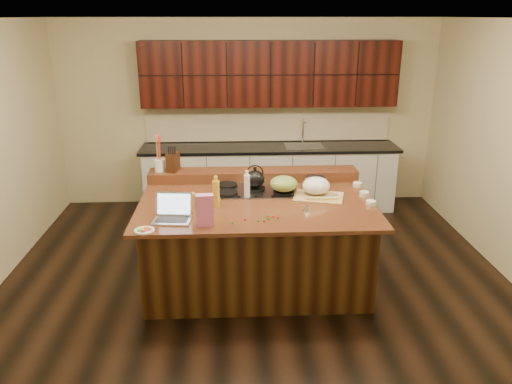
{
  "coord_description": "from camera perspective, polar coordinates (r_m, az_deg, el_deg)",
  "views": [
    {
      "loc": [
        -0.23,
        -4.8,
        2.73
      ],
      "look_at": [
        0.0,
        0.05,
        1.0
      ],
      "focal_mm": 35.0,
      "sensor_mm": 36.0,
      "label": 1
    }
  ],
  "objects": [
    {
      "name": "strainer_bowl",
      "position": [
        5.6,
        6.84,
        1.08
      ],
      "size": [
        0.29,
        0.29,
        0.09
      ],
      "primitive_type": "cylinder",
      "rotation": [
        0.0,
        0.0,
        -0.25
      ],
      "color": "#996B3F",
      "rests_on": "island"
    },
    {
      "name": "kettle",
      "position": [
        5.37,
        -0.13,
        1.49
      ],
      "size": [
        0.28,
        0.28,
        0.19
      ],
      "primitive_type": "ellipsoid",
      "rotation": [
        0.0,
        0.0,
        0.41
      ],
      "color": "black",
      "rests_on": "cooktop"
    },
    {
      "name": "utensil_crock",
      "position": [
        5.8,
        -10.95,
        3.01
      ],
      "size": [
        0.15,
        0.15,
        0.14
      ],
      "primitive_type": "cylinder",
      "rotation": [
        0.0,
        0.0,
        0.26
      ],
      "color": "white",
      "rests_on": "back_ledge"
    },
    {
      "name": "vinegar_bottle",
      "position": [
        5.19,
        -1.04,
        0.64
      ],
      "size": [
        0.08,
        0.08,
        0.25
      ],
      "primitive_type": "cylinder",
      "rotation": [
        0.0,
        0.0,
        0.23
      ],
      "color": "silver",
      "rests_on": "island"
    },
    {
      "name": "gumdrop_7",
      "position": [
        4.67,
        1.45,
        -3.08
      ],
      "size": [
        0.02,
        0.02,
        0.02
      ],
      "primitive_type": "ellipsoid",
      "color": "#198C26",
      "rests_on": "island"
    },
    {
      "name": "gumdrop_1",
      "position": [
        4.58,
        -2.71,
        -3.55
      ],
      "size": [
        0.02,
        0.02,
        0.02
      ],
      "primitive_type": "ellipsoid",
      "color": "#198C26",
      "rests_on": "island"
    },
    {
      "name": "gumdrop_2",
      "position": [
        4.65,
        -1.22,
        -3.17
      ],
      "size": [
        0.02,
        0.02,
        0.02
      ],
      "primitive_type": "ellipsoid",
      "color": "red",
      "rests_on": "island"
    },
    {
      "name": "ramekin_a",
      "position": [
        5.4,
        12.26,
        -0.2
      ],
      "size": [
        0.12,
        0.12,
        0.04
      ],
      "primitive_type": "cylinder",
      "rotation": [
        0.0,
        0.0,
        0.28
      ],
      "color": "white",
      "rests_on": "island"
    },
    {
      "name": "cooktop",
      "position": [
        5.41,
        -0.13,
        0.24
      ],
      "size": [
        0.92,
        0.52,
        0.05
      ],
      "color": "gray",
      "rests_on": "island"
    },
    {
      "name": "laptop",
      "position": [
        4.73,
        -9.48,
        -2.34
      ],
      "size": [
        0.37,
        0.31,
        0.24
      ],
      "rotation": [
        0.0,
        0.0,
        -0.1
      ],
      "color": "#B7B7BC",
      "rests_on": "island"
    },
    {
      "name": "back_ledge",
      "position": [
        5.78,
        -0.31,
        1.97
      ],
      "size": [
        2.4,
        0.3,
        0.12
      ],
      "primitive_type": "cube",
      "color": "black",
      "rests_on": "island"
    },
    {
      "name": "gumdrop_5",
      "position": [
        4.65,
        0.9,
        -3.2
      ],
      "size": [
        0.02,
        0.02,
        0.02
      ],
      "primitive_type": "ellipsoid",
      "color": "#198C26",
      "rests_on": "island"
    },
    {
      "name": "island",
      "position": [
        5.32,
        0.03,
        -5.63
      ],
      "size": [
        2.4,
        1.6,
        0.92
      ],
      "color": "black",
      "rests_on": "ground"
    },
    {
      "name": "knife_block",
      "position": [
        5.77,
        -9.47,
        3.41
      ],
      "size": [
        0.15,
        0.2,
        0.22
      ],
      "primitive_type": "cube",
      "rotation": [
        0.0,
        0.0,
        -0.26
      ],
      "color": "black",
      "rests_on": "back_ledge"
    },
    {
      "name": "pink_bag",
      "position": [
        4.51,
        -5.86,
        -2.09
      ],
      "size": [
        0.17,
        0.1,
        0.3
      ],
      "primitive_type": "cube",
      "rotation": [
        0.0,
        0.0,
        0.08
      ],
      "color": "pink",
      "rests_on": "island"
    },
    {
      "name": "gumdrop_6",
      "position": [
        4.62,
        0.92,
        -3.36
      ],
      "size": [
        0.02,
        0.02,
        0.02
      ],
      "primitive_type": "ellipsoid",
      "color": "red",
      "rests_on": "island"
    },
    {
      "name": "green_bowl",
      "position": [
        5.28,
        3.19,
        0.96
      ],
      "size": [
        0.3,
        0.3,
        0.16
      ],
      "primitive_type": "ellipsoid",
      "rotation": [
        0.0,
        0.0,
        -0.0
      ],
      "color": "olive",
      "rests_on": "cooktop"
    },
    {
      "name": "package_box",
      "position": [
        5.06,
        -7.54,
        -0.8
      ],
      "size": [
        0.1,
        0.08,
        0.13
      ],
      "primitive_type": "cube",
      "rotation": [
        0.0,
        0.0,
        0.19
      ],
      "color": "#E0B34F",
      "rests_on": "island"
    },
    {
      "name": "wooden_tray",
      "position": [
        5.28,
        6.96,
        0.43
      ],
      "size": [
        0.58,
        0.48,
        0.2
      ],
      "rotation": [
        0.0,
        0.0,
        -0.26
      ],
      "color": "tan",
      "rests_on": "island"
    },
    {
      "name": "kitchen_timer",
      "position": [
        4.89,
        5.86,
        -1.81
      ],
      "size": [
        0.09,
        0.09,
        0.07
      ],
      "primitive_type": "cone",
      "rotation": [
        0.0,
        0.0,
        0.09
      ],
      "color": "silver",
      "rests_on": "island"
    },
    {
      "name": "candy_plate",
      "position": [
        4.54,
        -12.65,
        -4.3
      ],
      "size": [
        0.23,
        0.23,
        0.01
      ],
      "primitive_type": "cylinder",
      "rotation": [
        0.0,
        0.0,
        0.38
      ],
      "color": "white",
      "rests_on": "island"
    },
    {
      "name": "gumdrop_4",
      "position": [
        4.73,
        1.99,
        -2.8
      ],
      "size": [
        0.02,
        0.02,
        0.02
      ],
      "primitive_type": "ellipsoid",
      "color": "red",
      "rests_on": "island"
    },
    {
      "name": "back_counter",
      "position": [
        7.26,
        1.56,
        5.67
      ],
      "size": [
        3.7,
        0.66,
        2.4
      ],
      "color": "silver",
      "rests_on": "ground"
    },
    {
      "name": "ramekin_b",
      "position": [
        5.15,
        13.0,
        -1.22
      ],
      "size": [
        0.1,
        0.1,
        0.04
      ],
      "primitive_type": "cylinder",
      "rotation": [
        0.0,
        0.0,
        -0.0
      ],
      "color": "white",
      "rests_on": "island"
    },
    {
      "name": "ramekin_c",
      "position": [
        5.68,
        11.5,
        0.84
      ],
      "size": [
        0.12,
        0.12,
        0.04
      ],
      "primitive_type": "cylinder",
      "rotation": [
        0.0,
        0.0,
        0.18
      ],
      "color": "white",
      "rests_on": "island"
    },
    {
      "name": "gumdrop_0",
      "position": [
        4.7,
        2.48,
        -2.95
      ],
      "size": [
        0.02,
        0.02,
        0.02
      ],
      "primitive_type": "ellipsoid",
      "color": "red",
      "rests_on": "island"
    },
    {
      "name": "room",
      "position": [
        5.0,
        0.03,
        3.59
      ],
      "size": [
        5.52,
        5.02,
        2.72
      ],
      "color": "black",
      "rests_on": "ground"
    },
    {
      "name": "gumdrop_8",
      "position": [
        4.7,
        1.37,
        -2.93
      ],
      "size": [
        0.02,
        0.02,
        0.02
      ],
      "primitive_type": "ellipsoid",
      "color": "red",
      "rests_on": "island"
    },
    {
      "name": "gumdrop_9",
      "position": [
        4.74,
        1.4,
        -2.72
      ],
      "size": [
        0.02,
        0.02,
        0.02
      ],
      "primitive_type": "ellipsoid",
      "color": "#198C26",
      "rests_on": "island"
    },
    {
      "name": "oil_bottle",
      "position": [
        4.96,
        -4.57,
        -0.21
      ],
      "size": [
        0.09,
        0.09,
        0.27
      ],
      "primitive_type": "cylinder",
      "rotation": [
        0.0,
        0.0,
        0.33
      ],
      "color": "gold",
      "rests_on": "island"
    },
    {
      "name": "gumdrop_3",
      "position": [
        4.62,
        0.3,
        -3.31
      ],
      "size": [
        0.02,
        0.02,
        0.02
      ],
      "primitive_type": "ellipsoid",
      "color": "#198C26",
      "rests_on": "island"
    }
  ]
}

